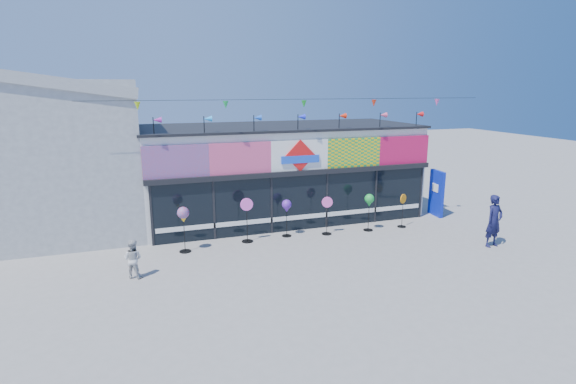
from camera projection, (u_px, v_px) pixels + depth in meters
name	position (u px, v px, depth m)	size (l,w,h in m)	color
ground	(334.00, 259.00, 15.39)	(80.00, 80.00, 0.00)	gray
kite_shop	(280.00, 171.00, 20.40)	(16.00, 5.70, 5.31)	white
neighbour_building	(34.00, 152.00, 17.93)	(8.18, 7.20, 6.87)	#ACAEB1
blue_sign	(436.00, 193.00, 20.42)	(0.26, 1.05, 2.08)	#0B1FA5
spinner_0	(183.00, 216.00, 15.75)	(0.42, 0.42, 1.66)	black
spinner_1	(247.00, 219.00, 16.89)	(0.48, 0.43, 1.71)	black
spinner_2	(287.00, 207.00, 17.47)	(0.38, 0.38, 1.49)	black
spinner_3	(327.00, 215.00, 17.80)	(0.43, 0.39, 1.54)	black
spinner_4	(369.00, 201.00, 18.18)	(0.39, 0.39, 1.54)	black
spinner_5	(403.00, 210.00, 18.74)	(0.38, 0.36, 1.42)	black
adult_man	(494.00, 221.00, 16.40)	(0.71, 0.46, 1.94)	#121339
child	(133.00, 259.00, 13.74)	(0.59, 0.34, 1.21)	#BABABA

